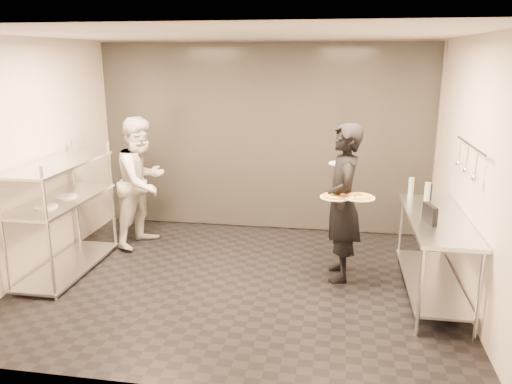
% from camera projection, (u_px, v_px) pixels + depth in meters
% --- Properties ---
extents(room_shell, '(5.00, 4.00, 2.80)m').
position_uv_depth(room_shell, '(254.00, 147.00, 6.65)').
color(room_shell, black).
rests_on(room_shell, ground).
extents(pass_rack, '(0.60, 1.60, 1.50)m').
position_uv_depth(pass_rack, '(63.00, 211.00, 6.03)').
color(pass_rack, silver).
rests_on(pass_rack, ground).
extents(prep_counter, '(0.60, 1.80, 0.92)m').
position_uv_depth(prep_counter, '(435.00, 243.00, 5.39)').
color(prep_counter, silver).
rests_on(prep_counter, ground).
extents(utensil_rail, '(0.07, 1.20, 0.31)m').
position_uv_depth(utensil_rail, '(468.00, 160.00, 5.11)').
color(utensil_rail, silver).
rests_on(utensil_rail, room_shell).
extents(waiter, '(0.50, 0.71, 1.86)m').
position_uv_depth(waiter, '(342.00, 203.00, 5.79)').
color(waiter, black).
rests_on(waiter, ground).
extents(chef, '(0.91, 1.04, 1.80)m').
position_uv_depth(chef, '(142.00, 182.00, 6.88)').
color(chef, silver).
rests_on(chef, ground).
extents(pizza_plate_near, '(0.34, 0.34, 0.05)m').
position_uv_depth(pizza_plate_near, '(335.00, 196.00, 5.58)').
color(pizza_plate_near, white).
rests_on(pizza_plate_near, waiter).
extents(pizza_plate_far, '(0.34, 0.34, 0.05)m').
position_uv_depth(pizza_plate_far, '(360.00, 197.00, 5.49)').
color(pizza_plate_far, white).
rests_on(pizza_plate_far, waiter).
extents(salad_plate, '(0.28, 0.28, 0.07)m').
position_uv_depth(salad_plate, '(341.00, 162.00, 5.95)').
color(salad_plate, white).
rests_on(salad_plate, waiter).
extents(pos_monitor, '(0.12, 0.27, 0.19)m').
position_uv_depth(pos_monitor, '(430.00, 214.00, 5.11)').
color(pos_monitor, black).
rests_on(pos_monitor, prep_counter).
extents(bottle_green, '(0.07, 0.07, 0.24)m').
position_uv_depth(bottle_green, '(411.00, 187.00, 6.07)').
color(bottle_green, '#93A194').
rests_on(bottle_green, prep_counter).
extents(bottle_clear, '(0.07, 0.07, 0.22)m').
position_uv_depth(bottle_clear, '(427.00, 192.00, 5.88)').
color(bottle_clear, '#93A194').
rests_on(bottle_clear, prep_counter).
extents(bottle_dark, '(0.06, 0.06, 0.19)m').
position_uv_depth(bottle_dark, '(429.00, 192.00, 5.92)').
color(bottle_dark, black).
rests_on(bottle_dark, prep_counter).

